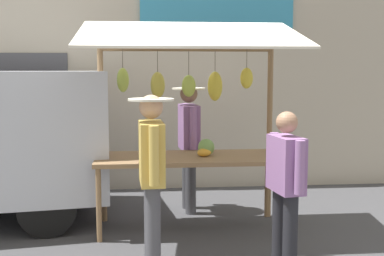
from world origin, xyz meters
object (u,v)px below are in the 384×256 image
market_stall (190,100)px  shopper_in_striped_shirt (152,166)px  vendor_with_sunhat (189,137)px  shopper_in_grey_tee (286,180)px

market_stall → shopper_in_striped_shirt: market_stall is taller
vendor_with_sunhat → shopper_in_grey_tee: 2.17m
vendor_with_sunhat → shopper_in_grey_tee: (-0.75, 2.03, -0.15)m
vendor_with_sunhat → shopper_in_striped_shirt: bearing=-20.1°
shopper_in_grey_tee → shopper_in_striped_shirt: 1.28m
shopper_in_grey_tee → shopper_in_striped_shirt: size_ratio=0.91×
market_stall → shopper_in_grey_tee: size_ratio=1.65×
market_stall → vendor_with_sunhat: 0.90m
market_stall → shopper_in_grey_tee: bearing=121.2°
shopper_in_striped_shirt → market_stall: bearing=-24.8°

